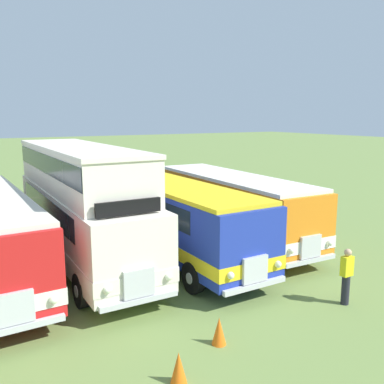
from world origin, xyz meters
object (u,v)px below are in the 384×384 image
at_px(bus_sixth_in_row, 166,211).
at_px(bus_fifth_in_row, 80,199).
at_px(marshal_person, 346,276).
at_px(bus_seventh_in_row, 231,203).
at_px(cone_mid_row, 179,368).
at_px(cone_far_end, 219,331).

bearing_deg(bus_sixth_in_row, bus_fifth_in_row, 168.99).
bearing_deg(marshal_person, bus_fifth_in_row, 126.57).
bearing_deg(bus_seventh_in_row, cone_mid_row, -131.65).
bearing_deg(bus_fifth_in_row, cone_far_end, -81.35).
bearing_deg(bus_sixth_in_row, cone_mid_row, -115.51).
relative_size(bus_seventh_in_row, marshal_person, 5.82).
distance_m(bus_seventh_in_row, cone_far_end, 9.02).
bearing_deg(cone_mid_row, bus_seventh_in_row, 48.35).
xyz_separation_m(bus_fifth_in_row, bus_seventh_in_row, (6.59, -0.57, -0.72)).
distance_m(cone_mid_row, cone_far_end, 1.82).
bearing_deg(bus_sixth_in_row, bus_seventh_in_row, 1.27).
relative_size(cone_mid_row, cone_far_end, 1.00).
bearing_deg(bus_seventh_in_row, bus_fifth_in_row, 175.08).
distance_m(bus_sixth_in_row, cone_mid_row, 8.80).
xyz_separation_m(bus_sixth_in_row, marshal_person, (2.41, -7.05, -0.87)).
xyz_separation_m(bus_sixth_in_row, cone_far_end, (-2.13, -6.99, -1.40)).
height_order(bus_fifth_in_row, cone_mid_row, bus_fifth_in_row).
height_order(bus_sixth_in_row, marshal_person, bus_sixth_in_row).
bearing_deg(cone_far_end, bus_seventh_in_row, 52.46).
bearing_deg(marshal_person, cone_mid_row, -172.68).
bearing_deg(cone_far_end, cone_mid_row, -152.27).
bearing_deg(bus_sixth_in_row, marshal_person, -71.12).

